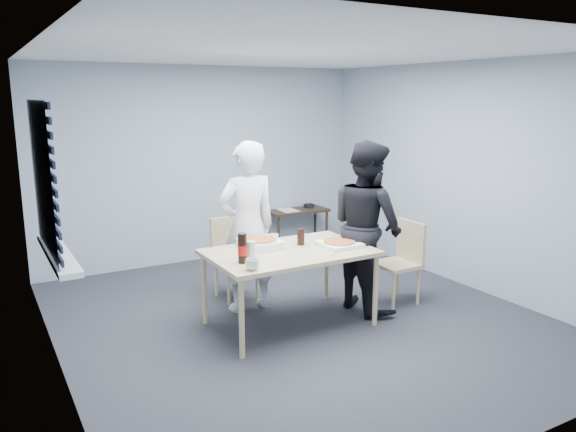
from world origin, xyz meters
TOP-DOWN VIEW (x-y plane):
  - room at (-2.20, 0.40)m, footprint 5.00×5.00m
  - dining_table at (-0.15, -0.08)m, footprint 1.55×0.98m
  - chair_far at (-0.30, 0.95)m, footprint 0.42×0.42m
  - chair_right at (1.23, -0.13)m, footprint 0.42×0.42m
  - person_white at (-0.32, 0.51)m, footprint 0.65×0.42m
  - person_black at (0.78, -0.07)m, footprint 0.47×0.86m
  - side_table at (1.34, 2.28)m, footprint 0.89×0.39m
  - stool at (0.37, 1.78)m, footprint 0.33×0.33m
  - backpack at (0.37, 1.77)m, footprint 0.27×0.20m
  - pizza_box_a at (-0.35, 0.14)m, footprint 0.36×0.36m
  - pizza_box_b at (0.35, -0.18)m, footprint 0.37×0.37m
  - mug_a at (-0.74, -0.46)m, footprint 0.17×0.17m
  - mug_b at (-0.16, 0.23)m, footprint 0.10×0.10m
  - cola_glass at (0.05, 0.05)m, footprint 0.09×0.09m
  - soda_bottle at (-0.72, -0.23)m, footprint 0.08×0.08m
  - plastic_cups at (-0.63, -0.23)m, footprint 0.09×0.09m
  - rubber_band at (0.12, -0.43)m, footprint 0.07×0.07m
  - papers at (1.19, 2.30)m, footprint 0.31×0.37m
  - black_box at (1.56, 2.32)m, footprint 0.14×0.10m

SIDE VIEW (x-z plane):
  - stool at x=0.37m, z-range 0.12..0.58m
  - chair_far at x=-0.30m, z-range 0.07..0.96m
  - chair_right at x=1.23m, z-range 0.07..0.96m
  - side_table at x=1.34m, z-range 0.22..0.81m
  - papers at x=1.19m, z-range 0.59..0.60m
  - black_box at x=1.56m, z-range 0.59..0.65m
  - backpack at x=0.37m, z-range 0.46..0.84m
  - dining_table at x=-0.15m, z-range 0.32..1.07m
  - rubber_band at x=0.12m, z-range 0.75..0.76m
  - pizza_box_b at x=0.35m, z-range 0.75..0.81m
  - pizza_box_a at x=-0.35m, z-range 0.75..0.84m
  - mug_b at x=-0.16m, z-range 0.75..0.85m
  - mug_a at x=-0.74m, z-range 0.75..0.85m
  - cola_glass at x=0.05m, z-range 0.75..0.92m
  - plastic_cups at x=-0.63m, z-range 0.75..0.94m
  - soda_bottle at x=-0.72m, z-range 0.75..1.02m
  - person_white at x=-0.32m, z-range 0.00..1.77m
  - person_black at x=0.78m, z-range 0.00..1.77m
  - room at x=-2.20m, z-range -1.06..3.94m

